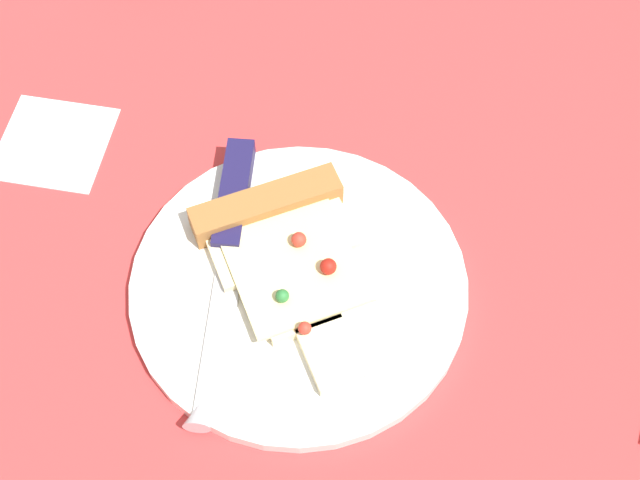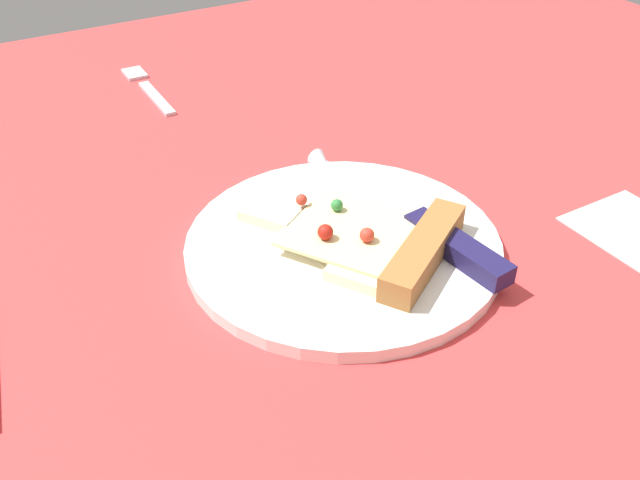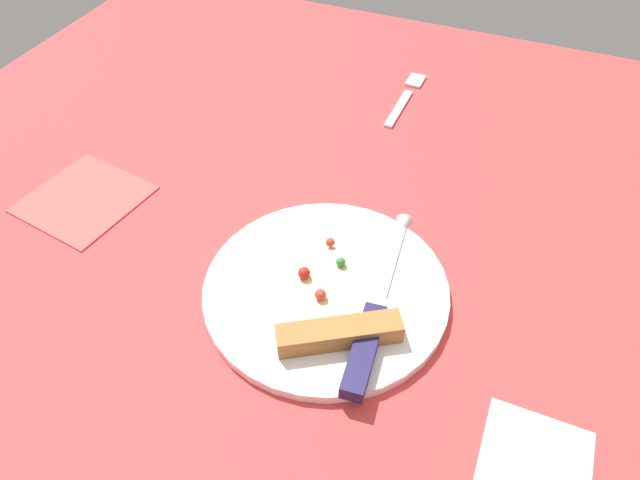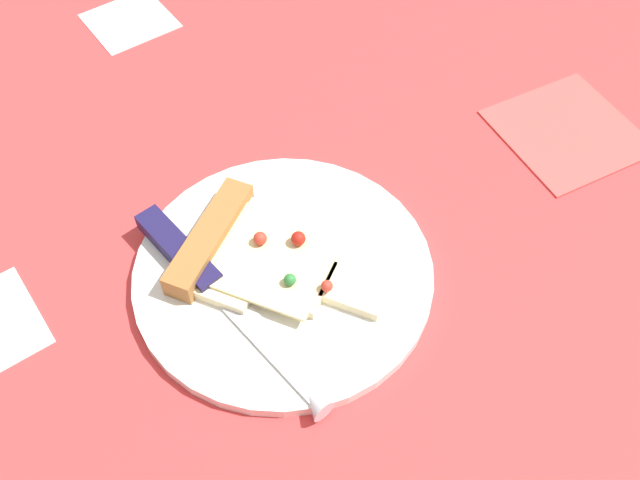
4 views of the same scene
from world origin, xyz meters
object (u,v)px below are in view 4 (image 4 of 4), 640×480
plate (283,273)px  knife (210,285)px  napkin (568,131)px  pizza_slice (255,254)px

plate → knife: knife is taller
knife → napkin: knife is taller
plate → knife: 6.37cm
pizza_slice → knife: pizza_slice is taller
plate → napkin: size_ratio=1.97×
pizza_slice → knife: size_ratio=0.78×
napkin → plate: bearing=176.1°
knife → napkin: size_ratio=1.85×
plate → knife: bearing=162.8°
plate → pizza_slice: bearing=121.4°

